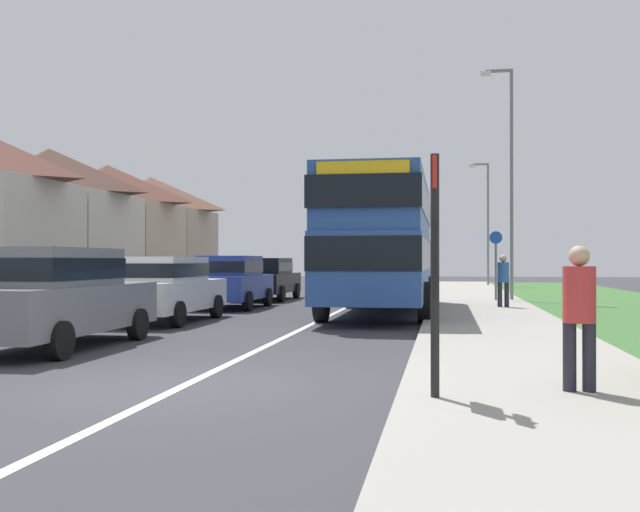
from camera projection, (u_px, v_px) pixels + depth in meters
ground_plane at (184, 386)px, 8.82m from camera, size 120.00×120.00×0.00m
lane_marking_centre at (307, 326)px, 16.70m from camera, size 0.14×60.00×0.01m
pavement_near_side at (503, 336)px, 14.02m from camera, size 3.20×68.00×0.12m
double_decker_bus at (381, 238)px, 20.30m from camera, size 2.80×9.55×3.70m
parked_car_grey at (53, 294)px, 12.51m from camera, size 1.93×4.60×1.72m
parked_car_white at (165, 286)px, 17.81m from camera, size 1.87×4.51×1.60m
parked_car_blue at (232, 280)px, 22.90m from camera, size 1.88×3.99×1.65m
parked_car_black at (266, 277)px, 27.73m from camera, size 1.98×4.39×1.59m
pedestrian_at_stop at (579, 311)px, 7.78m from camera, size 0.34×0.34×1.67m
pedestrian_walking_away at (503, 278)px, 21.77m from camera, size 0.34×0.34×1.67m
bus_stop_sign at (435, 258)px, 7.47m from camera, size 0.09×0.52×2.60m
cycle_route_sign at (496, 263)px, 25.48m from camera, size 0.44×0.08×2.52m
street_lamp_mid at (509, 170)px, 25.99m from camera, size 1.14×0.20×8.31m
street_lamp_far at (486, 215)px, 41.28m from camera, size 1.14×0.20×6.98m
house_terrace_far_side at (80, 224)px, 36.10m from camera, size 6.83×23.12×6.59m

